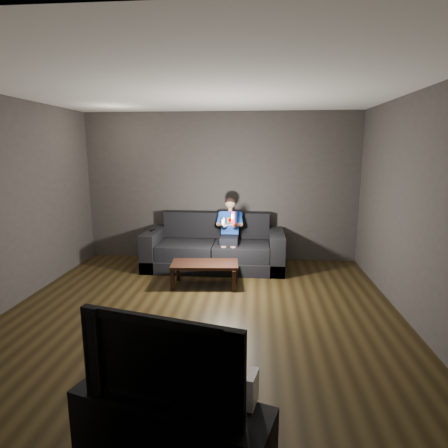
# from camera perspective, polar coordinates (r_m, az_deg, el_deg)

# --- Properties ---
(floor) EXTENTS (5.00, 5.00, 0.00)m
(floor) POSITION_cam_1_polar(r_m,az_deg,el_deg) (4.84, -3.49, -13.55)
(floor) COLOR black
(floor) RESTS_ON ground
(back_wall) EXTENTS (5.00, 0.04, 2.70)m
(back_wall) POSITION_cam_1_polar(r_m,az_deg,el_deg) (6.90, -0.55, 5.64)
(back_wall) COLOR #33302C
(back_wall) RESTS_ON ground
(front_wall) EXTENTS (5.00, 0.04, 2.70)m
(front_wall) POSITION_cam_1_polar(r_m,az_deg,el_deg) (2.07, -14.33, -8.25)
(front_wall) COLOR #33302C
(front_wall) RESTS_ON ground
(left_wall) EXTENTS (0.04, 5.00, 2.70)m
(left_wall) POSITION_cam_1_polar(r_m,az_deg,el_deg) (5.42, -30.87, 2.47)
(left_wall) COLOR #33302C
(left_wall) RESTS_ON ground
(right_wall) EXTENTS (0.04, 5.00, 2.70)m
(right_wall) POSITION_cam_1_polar(r_m,az_deg,el_deg) (4.76, 27.62, 1.77)
(right_wall) COLOR #33302C
(right_wall) RESTS_ON ground
(ceiling) EXTENTS (5.00, 5.00, 0.02)m
(ceiling) POSITION_cam_1_polar(r_m,az_deg,el_deg) (4.44, -3.94, 19.94)
(ceiling) COLOR silver
(ceiling) RESTS_ON back_wall
(sofa) EXTENTS (2.38, 1.03, 0.92)m
(sofa) POSITION_cam_1_polar(r_m,az_deg,el_deg) (6.55, -1.46, -4.02)
(sofa) COLOR black
(sofa) RESTS_ON floor
(child) EXTENTS (0.44, 0.55, 1.09)m
(child) POSITION_cam_1_polar(r_m,az_deg,el_deg) (6.35, 0.88, -0.35)
(child) COLOR black
(child) RESTS_ON sofa
(wii_remote_red) EXTENTS (0.05, 0.08, 0.21)m
(wii_remote_red) POSITION_cam_1_polar(r_m,az_deg,el_deg) (5.89, 1.39, 0.87)
(wii_remote_red) COLOR #EA0012
(wii_remote_red) RESTS_ON child
(nunchuk_white) EXTENTS (0.07, 0.10, 0.15)m
(nunchuk_white) POSITION_cam_1_polar(r_m,az_deg,el_deg) (5.92, -0.13, 0.42)
(nunchuk_white) COLOR white
(nunchuk_white) RESTS_ON child
(wii_remote_black) EXTENTS (0.05, 0.14, 0.03)m
(wii_remote_black) POSITION_cam_1_polar(r_m,az_deg,el_deg) (6.59, -10.85, -0.90)
(wii_remote_black) COLOR black
(wii_remote_black) RESTS_ON sofa
(coffee_table) EXTENTS (1.03, 0.57, 0.36)m
(coffee_table) POSITION_cam_1_polar(r_m,az_deg,el_deg) (5.66, -2.94, -6.40)
(coffee_table) COLOR black
(coffee_table) RESTS_ON floor
(media_console) EXTENTS (1.38, 0.76, 0.47)m
(media_console) POSITION_cam_1_polar(r_m,az_deg,el_deg) (2.79, -8.13, -28.88)
(media_console) COLOR black
(media_console) RESTS_ON floor
(tv) EXTENTS (1.06, 0.40, 0.61)m
(tv) POSITION_cam_1_polar(r_m,az_deg,el_deg) (2.47, -8.50, -19.27)
(tv) COLOR black
(tv) RESTS_ON media_console
(wii_console) EXTENTS (0.09, 0.17, 0.21)m
(wii_console) POSITION_cam_1_polar(r_m,az_deg,el_deg) (2.53, 4.32, -23.81)
(wii_console) COLOR white
(wii_console) RESTS_ON media_console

